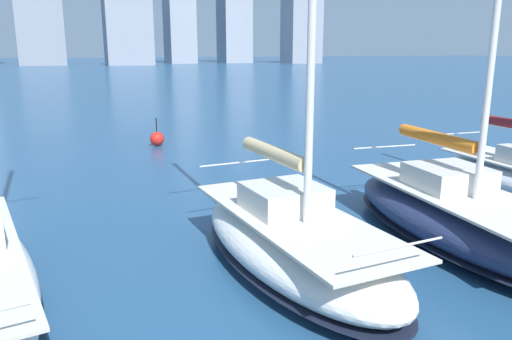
# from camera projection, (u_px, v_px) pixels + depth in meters

# --- Properties ---
(city_skyline) EXTENTS (172.07, 25.94, 52.87)m
(city_skyline) POSITION_uv_depth(u_px,v_px,m) (57.00, 2.00, 144.39)
(city_skyline) COLOR #8F949E
(city_skyline) RESTS_ON ground
(sailboat_orange) EXTENTS (3.62, 8.03, 9.78)m
(sailboat_orange) POSITION_uv_depth(u_px,v_px,m) (457.00, 214.00, 12.34)
(sailboat_orange) COLOR navy
(sailboat_orange) RESTS_ON ground
(sailboat_tan) EXTENTS (3.00, 7.17, 12.38)m
(sailboat_tan) POSITION_uv_depth(u_px,v_px,m) (293.00, 238.00, 10.72)
(sailboat_tan) COLOR white
(sailboat_tan) RESTS_ON ground
(channel_buoy) EXTENTS (0.70, 0.70, 1.40)m
(channel_buoy) POSITION_uv_depth(u_px,v_px,m) (157.00, 139.00, 24.82)
(channel_buoy) COLOR red
(channel_buoy) RESTS_ON ground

